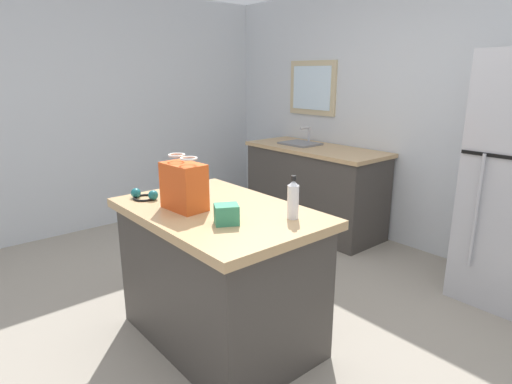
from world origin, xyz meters
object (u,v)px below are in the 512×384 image
at_px(shopping_bag, 184,186).
at_px(bottle, 293,199).
at_px(ear_defenders, 145,195).
at_px(small_box, 227,214).
at_px(kitchen_island, 220,275).

bearing_deg(shopping_bag, bottle, 34.58).
bearing_deg(bottle, shopping_bag, -145.42).
bearing_deg(ear_defenders, bottle, 27.13).
bearing_deg(small_box, ear_defenders, -170.42).
distance_m(kitchen_island, ear_defenders, 0.71).
xyz_separation_m(small_box, ear_defenders, (-0.73, -0.12, -0.03)).
relative_size(kitchen_island, small_box, 10.12).
height_order(small_box, bottle, bottle).
xyz_separation_m(bottle, ear_defenders, (-0.90, -0.46, -0.09)).
bearing_deg(bottle, kitchen_island, -152.51).
bearing_deg(kitchen_island, small_box, -25.62).
relative_size(kitchen_island, shopping_bag, 3.97).
xyz_separation_m(kitchen_island, shopping_bag, (-0.12, -0.16, 0.58)).
distance_m(bottle, ear_defenders, 1.01).
relative_size(shopping_bag, small_box, 2.55).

